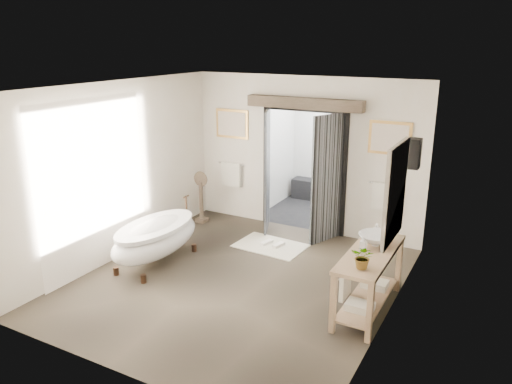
% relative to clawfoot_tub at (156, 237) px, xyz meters
% --- Properties ---
extents(ground_plane, '(5.00, 5.00, 0.00)m').
position_rel_clawfoot_tub_xyz_m(ground_plane, '(1.48, 0.07, -0.44)').
color(ground_plane, brown).
extents(room_shell, '(4.52, 5.02, 2.91)m').
position_rel_clawfoot_tub_xyz_m(room_shell, '(1.45, -0.06, 1.41)').
color(room_shell, silver).
rests_on(room_shell, ground_plane).
extents(shower_room, '(2.22, 2.01, 2.51)m').
position_rel_clawfoot_tub_xyz_m(shower_room, '(1.48, 4.06, 0.46)').
color(shower_room, black).
rests_on(shower_room, ground_plane).
extents(back_wall_dressing, '(3.82, 0.78, 2.52)m').
position_rel_clawfoot_tub_xyz_m(back_wall_dressing, '(1.48, 2.39, 1.12)').
color(back_wall_dressing, black).
rests_on(back_wall_dressing, ground_plane).
extents(clawfoot_tub, '(0.83, 1.86, 0.91)m').
position_rel_clawfoot_tub_xyz_m(clawfoot_tub, '(0.00, 0.00, 0.00)').
color(clawfoot_tub, '#3F291A').
rests_on(clawfoot_tub, ground_plane).
extents(vanity, '(0.57, 1.60, 0.85)m').
position_rel_clawfoot_tub_xyz_m(vanity, '(3.44, 0.17, 0.06)').
color(vanity, tan).
rests_on(vanity, ground_plane).
extents(pedestal_mirror, '(0.31, 0.20, 1.04)m').
position_rel_clawfoot_tub_xyz_m(pedestal_mirror, '(-0.44, 1.95, 0.00)').
color(pedestal_mirror, brown).
rests_on(pedestal_mirror, ground_plane).
extents(rug, '(1.25, 0.88, 0.01)m').
position_rel_clawfoot_tub_xyz_m(rug, '(1.34, 1.49, -0.44)').
color(rug, silver).
rests_on(rug, ground_plane).
extents(slippers, '(0.39, 0.27, 0.05)m').
position_rel_clawfoot_tub_xyz_m(slippers, '(1.36, 1.53, -0.41)').
color(slippers, white).
rests_on(slippers, rug).
extents(basin, '(0.52, 0.52, 0.16)m').
position_rel_clawfoot_tub_xyz_m(basin, '(3.45, 0.43, 0.49)').
color(basin, white).
rests_on(basin, vanity).
extents(plant, '(0.28, 0.25, 0.30)m').
position_rel_clawfoot_tub_xyz_m(plant, '(3.51, -0.35, 0.56)').
color(plant, gray).
rests_on(plant, vanity).
extents(soap_bottle_a, '(0.09, 0.09, 0.19)m').
position_rel_clawfoot_tub_xyz_m(soap_bottle_a, '(3.35, 0.20, 0.50)').
color(soap_bottle_a, gray).
rests_on(soap_bottle_a, vanity).
extents(soap_bottle_b, '(0.16, 0.16, 0.17)m').
position_rel_clawfoot_tub_xyz_m(soap_bottle_b, '(3.36, 0.79, 0.49)').
color(soap_bottle_b, gray).
rests_on(soap_bottle_b, vanity).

